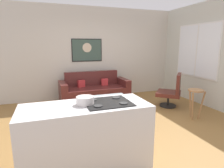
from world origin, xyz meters
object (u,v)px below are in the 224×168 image
(armchair, at_px, (172,91))
(wall_painting, at_px, (87,50))
(mixing_bowl, at_px, (85,101))
(couch, at_px, (94,92))
(bar_stool, at_px, (196,96))
(coffee_table, at_px, (105,99))

(armchair, height_order, wall_painting, wall_painting)
(mixing_bowl, xyz_separation_m, wall_painting, (0.78, 3.52, 0.54))
(couch, relative_size, mixing_bowl, 8.74)
(mixing_bowl, bearing_deg, armchair, 33.71)
(armchair, height_order, mixing_bowl, mixing_bowl)
(bar_stool, bearing_deg, armchair, 88.33)
(bar_stool, distance_m, mixing_bowl, 2.88)
(couch, relative_size, armchair, 2.19)
(couch, distance_m, wall_painting, 1.32)
(armchair, relative_size, mixing_bowl, 3.98)
(coffee_table, height_order, wall_painting, wall_painting)
(mixing_bowl, bearing_deg, coffee_table, 65.70)
(couch, xyz_separation_m, wall_painting, (-0.07, 0.55, 1.20))
(couch, height_order, bar_stool, couch)
(wall_painting, bearing_deg, mixing_bowl, -102.54)
(armchair, distance_m, bar_stool, 0.89)
(coffee_table, bearing_deg, armchair, -3.57)
(bar_stool, xyz_separation_m, wall_painting, (-1.91, 2.59, 0.97))
(armchair, distance_m, wall_painting, 2.79)
(bar_stool, relative_size, wall_painting, 0.72)
(couch, relative_size, coffee_table, 1.83)
(coffee_table, relative_size, armchair, 1.20)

